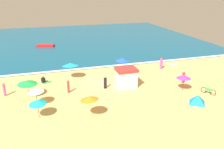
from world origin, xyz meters
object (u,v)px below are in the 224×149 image
at_px(beach_umbrella_2, 123,59).
at_px(beach_umbrella_5, 89,98).
at_px(beach_umbrella_1, 184,77).
at_px(beachgoer_3, 161,63).
at_px(lifeguard_cabana, 126,77).
at_px(beachgoer_4, 105,82).
at_px(beachgoer_6, 68,87).
at_px(beachgoer_0, 4,90).
at_px(beachgoer_1, 43,80).
at_px(beach_umbrella_0, 70,64).
at_px(beach_umbrella_6, 36,90).
at_px(beachgoer_2, 183,77).
at_px(beach_tent, 197,99).
at_px(beach_umbrella_4, 27,82).
at_px(parked_bicycle, 208,91).
at_px(small_boat_0, 46,46).
at_px(beach_umbrella_3, 37,102).

relative_size(beach_umbrella_2, beach_umbrella_5, 1.21).
relative_size(beach_umbrella_1, beachgoer_3, 1.23).
distance_m(lifeguard_cabana, beachgoer_4, 2.76).
bearing_deg(beachgoer_6, beachgoer_4, -0.34).
height_order(beachgoer_3, beachgoer_6, beachgoer_3).
distance_m(beachgoer_0, beachgoer_3, 22.58).
bearing_deg(beachgoer_1, beach_umbrella_0, 5.76).
bearing_deg(beach_umbrella_6, beach_umbrella_0, 56.39).
bearing_deg(beachgoer_2, beachgoer_3, 91.35).
xyz_separation_m(lifeguard_cabana, beach_tent, (5.94, -6.69, -0.75)).
bearing_deg(beach_umbrella_4, beach_umbrella_2, 21.65).
bearing_deg(beach_umbrella_5, beach_tent, -2.75).
height_order(beach_umbrella_5, beachgoer_4, beach_umbrella_5).
distance_m(parked_bicycle, small_boat_0, 34.77).
distance_m(beachgoer_4, small_boat_0, 25.43).
xyz_separation_m(beach_umbrella_4, beachgoer_0, (-2.72, 1.04, -0.98)).
distance_m(beach_tent, beachgoer_3, 11.79).
xyz_separation_m(beach_umbrella_4, beachgoer_6, (4.60, -0.20, -1.02)).
xyz_separation_m(beach_umbrella_0, beachgoer_6, (-0.91, -4.62, -1.30)).
distance_m(beach_umbrella_2, beach_umbrella_4, 14.49).
relative_size(beach_umbrella_1, beach_umbrella_3, 0.98).
distance_m(beach_umbrella_5, beachgoer_4, 7.27).
bearing_deg(beachgoer_4, beachgoer_2, -6.66).
distance_m(beach_umbrella_4, beach_umbrella_5, 8.86).
distance_m(parked_bicycle, beachgoer_1, 21.16).
bearing_deg(beach_umbrella_4, beach_umbrella_5, -48.03).
bearing_deg(beachgoer_6, lifeguard_cabana, -2.07).
xyz_separation_m(lifeguard_cabana, beach_umbrella_3, (-10.83, -4.71, 0.43)).
xyz_separation_m(beach_umbrella_3, small_boat_0, (1.58, 29.52, -1.36)).
xyz_separation_m(beach_umbrella_1, beachgoer_6, (-13.71, 3.35, -1.01)).
bearing_deg(beach_tent, beachgoer_0, 158.30).
height_order(beach_umbrella_0, beach_umbrella_3, beach_umbrella_0).
bearing_deg(beach_umbrella_0, beach_umbrella_4, -141.30).
height_order(beach_umbrella_0, beachgoer_6, beach_umbrella_0).
relative_size(beach_tent, beachgoer_2, 1.18).
height_order(beach_tent, parked_bicycle, beach_tent).
distance_m(beachgoer_3, small_boat_0, 26.08).
bearing_deg(lifeguard_cabana, beach_umbrella_2, 75.20).
bearing_deg(beach_umbrella_2, small_boat_0, 119.59).
distance_m(beach_umbrella_2, beach_tent, 13.33).
bearing_deg(beachgoer_0, beachgoer_4, -6.05).
bearing_deg(beachgoer_0, beach_umbrella_5, -41.43).
relative_size(beach_umbrella_2, beach_umbrella_4, 0.95).
xyz_separation_m(beach_umbrella_1, beachgoer_1, (-16.59, 7.59, -1.41)).
relative_size(beach_umbrella_1, beach_umbrella_6, 1.05).
bearing_deg(beach_tent, beach_umbrella_0, 136.90).
relative_size(beach_umbrella_0, beach_umbrella_6, 1.07).
bearing_deg(beach_tent, beachgoer_4, 141.30).
relative_size(beach_umbrella_4, beachgoer_2, 1.89).
relative_size(beach_umbrella_0, beachgoer_3, 1.26).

